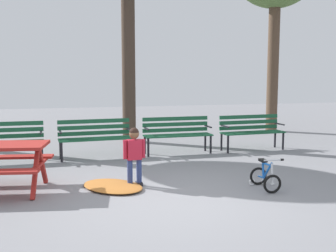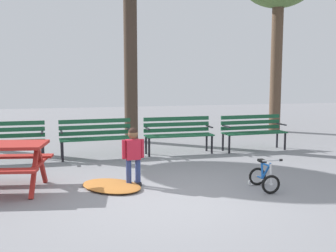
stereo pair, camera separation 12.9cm
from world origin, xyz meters
TOP-DOWN VIEW (x-y plane):
  - ground at (0.00, 0.00)m, footprint 36.00×36.00m
  - park_bench_far_left at (-2.65, 3.43)m, footprint 1.60×0.46m
  - park_bench_left at (-0.75, 3.44)m, footprint 1.62×0.53m
  - park_bench_right at (1.15, 3.47)m, footprint 1.60×0.46m
  - park_bench_far_right at (3.05, 3.42)m, footprint 1.62×0.52m
  - child_standing at (-0.36, 0.89)m, footprint 0.37×0.17m
  - kids_bicycle at (1.64, 0.15)m, footprint 0.39×0.58m
  - leaf_pile at (-0.73, 0.86)m, footprint 1.28×1.37m

SIDE VIEW (x-z plane):
  - ground at x=0.00m, z-range 0.00..0.00m
  - leaf_pile at x=-0.73m, z-range 0.00..0.07m
  - kids_bicycle at x=1.64m, z-range -0.07..0.47m
  - park_bench_far_left at x=-2.65m, z-range 0.08..0.94m
  - park_bench_left at x=-0.75m, z-range 0.08..0.94m
  - park_bench_right at x=1.15m, z-range 0.08..0.94m
  - park_bench_far_right at x=3.05m, z-range 0.08..0.94m
  - child_standing at x=-0.36m, z-range 0.08..1.06m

